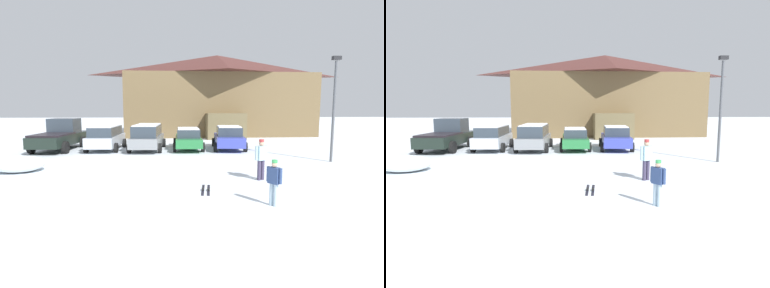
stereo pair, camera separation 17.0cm
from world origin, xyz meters
TOP-DOWN VIEW (x-y plane):
  - ground at (0.00, 0.00)m, footprint 160.00×160.00m
  - ski_lodge at (3.39, 26.50)m, footprint 19.78×11.38m
  - parked_silver_wagon at (-6.12, 14.45)m, footprint 2.29×4.43m
  - parked_grey_wagon at (-3.24, 14.24)m, footprint 2.43×4.83m
  - parked_green_coupe at (-0.41, 14.46)m, footprint 2.14×4.81m
  - parked_blue_hatchback at (2.45, 14.25)m, footprint 2.52×4.55m
  - pickup_truck at (-9.33, 14.77)m, footprint 2.67×5.37m
  - skier_adult_in_blue_parka at (2.08, 5.24)m, footprint 0.57×0.39m
  - skier_teen_in_navy_coat at (1.52, 2.02)m, footprint 0.37×0.43m
  - pair_of_skis at (-0.33, 3.84)m, footprint 0.47×1.41m
  - lamp_post at (7.13, 9.05)m, footprint 0.44×0.24m
  - plowed_snow_pile at (-8.59, 7.51)m, footprint 2.32×1.86m

SIDE VIEW (x-z plane):
  - ground at x=0.00m, z-range 0.00..0.00m
  - pair_of_skis at x=-0.33m, z-range -0.02..0.06m
  - plowed_snow_pile at x=-8.59m, z-range 0.00..0.73m
  - parked_green_coupe at x=-0.41m, z-range 0.02..1.53m
  - skier_teen_in_navy_coat at x=1.52m, z-range 0.09..1.50m
  - parked_blue_hatchback at x=2.45m, z-range 0.01..1.66m
  - parked_silver_wagon at x=-6.12m, z-range 0.06..1.76m
  - skier_adult_in_blue_parka at x=2.08m, z-range 0.11..1.78m
  - parked_grey_wagon at x=-3.24m, z-range 0.06..1.84m
  - pickup_truck at x=-9.33m, z-range -0.08..2.07m
  - lamp_post at x=7.13m, z-range 0.35..5.97m
  - ski_lodge at x=3.39m, z-range 0.05..8.59m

